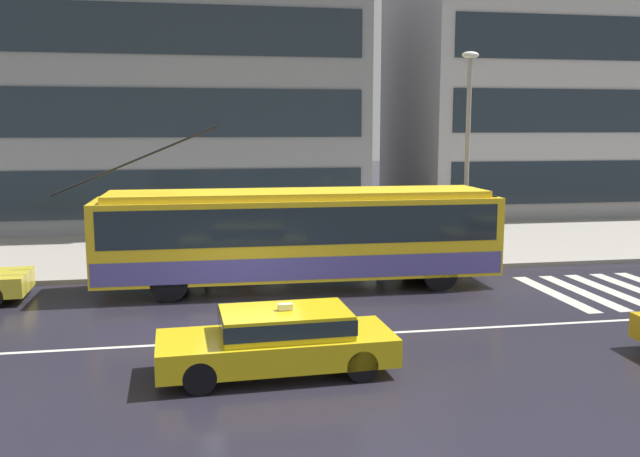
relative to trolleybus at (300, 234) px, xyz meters
The scene contains 17 objects.
ground_plane 4.48m from the trolleybus, 115.07° to the right, with size 160.00×160.00×0.00m, color #24212C.
sidewalk_slab 7.01m from the trolleybus, 105.00° to the left, with size 80.00×10.00×0.14m, color gray.
crosswalk_stripe_edge_near 7.65m from the trolleybus, 16.23° to the right, with size 0.44×4.40×0.01m, color beige.
crosswalk_stripe_inner_a 8.50m from the trolleybus, 14.50° to the right, with size 0.44×4.40×0.01m, color beige.
crosswalk_stripe_center 9.36m from the trolleybus, 13.10° to the right, with size 0.44×4.40×0.01m, color beige.
crosswalk_stripe_inner_b 10.23m from the trolleybus, 11.95° to the right, with size 0.44×4.40×0.01m, color beige.
lane_centre_line 5.53m from the trolleybus, 109.55° to the right, with size 72.00×0.14×0.01m, color silver.
trolleybus is the anchor object (origin of this frame).
taxi_oncoming_near 7.34m from the trolleybus, 101.51° to the right, with size 4.68×1.97×1.39m.
bus_shelter 4.28m from the trolleybus, 113.38° to the left, with size 3.51×1.59×2.44m.
pedestrian_at_shelter 3.36m from the trolleybus, 144.81° to the left, with size 1.42×1.42×2.00m.
pedestrian_approaching_curb 5.15m from the trolleybus, 38.00° to the left, with size 1.28×1.28×1.97m.
pedestrian_walking_past 3.73m from the trolleybus, 109.86° to the left, with size 1.19×1.19×1.92m.
pedestrian_waiting_by_pole 3.81m from the trolleybus, 36.61° to the left, with size 1.24×1.24×2.04m.
street_lamp 7.03m from the trolleybus, 19.34° to the left, with size 0.60×0.32×7.19m.
office_tower_corner_left 19.31m from the trolleybus, 104.16° to the left, with size 18.39×12.48×21.53m.
office_tower_corner_right 28.34m from the trolleybus, 41.42° to the left, with size 23.59×11.53×18.70m.
Camera 1 is at (-1.13, -16.15, 4.80)m, focal length 38.08 mm.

